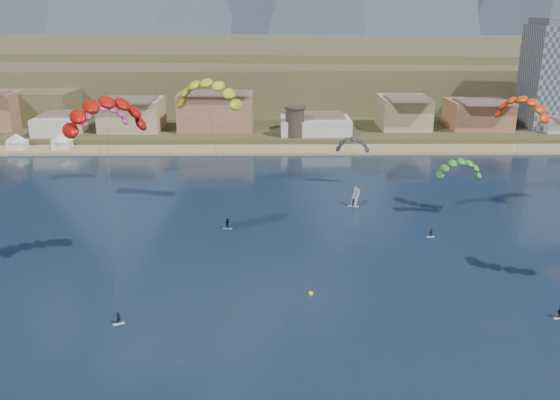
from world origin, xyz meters
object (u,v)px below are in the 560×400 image
kitesurfer_green (460,166)px  windsurfer (354,201)px  buoy (311,294)px  kitesurfer_red (105,109)px  kitesurfer_yellow (208,90)px  watchtower (295,121)px

kitesurfer_green → windsurfer: 20.84m
kitesurfer_green → windsurfer: (-17.75, 6.62, -8.68)m
kitesurfer_green → windsurfer: size_ratio=3.87×
kitesurfer_green → buoy: 42.57m
kitesurfer_red → kitesurfer_yellow: size_ratio=1.06×
watchtower → kitesurfer_yellow: bearing=-107.5°
kitesurfer_red → buoy: bearing=-11.0°
kitesurfer_red → kitesurfer_green: (55.29, 24.98, -14.43)m
watchtower → kitesurfer_green: (27.39, -62.29, 3.50)m
kitesurfer_yellow → buoy: (16.83, -36.15, -22.60)m
kitesurfer_green → windsurfer: bearing=159.5°
kitesurfer_yellow → windsurfer: kitesurfer_yellow is taller
kitesurfer_green → buoy: bearing=-133.1°
kitesurfer_green → kitesurfer_yellow: bearing=172.5°
watchtower → kitesurfer_green: kitesurfer_green is taller
kitesurfer_yellow → kitesurfer_green: (45.17, -5.91, -12.85)m
kitesurfer_red → kitesurfer_yellow: bearing=71.8°
watchtower → kitesurfer_yellow: 61.33m
kitesurfer_red → windsurfer: bearing=40.1°
buoy → kitesurfer_red: bearing=169.0°
windsurfer → buoy: bearing=-106.0°
windsurfer → buoy: windsurfer is taller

